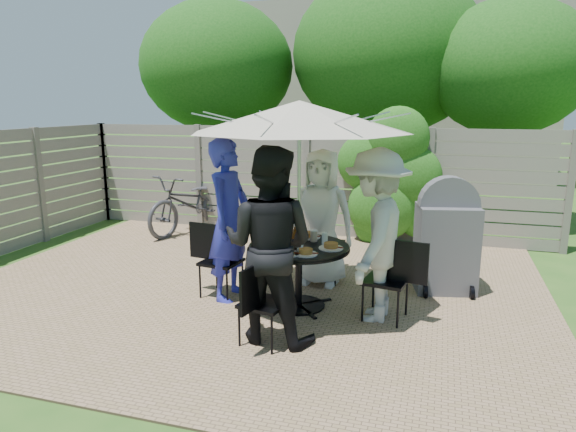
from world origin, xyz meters
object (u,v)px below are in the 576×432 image
(bicycle, at_px, (191,203))
(person_front, at_px, (269,246))
(coffee_cup, at_px, (314,236))
(chair_right, at_px, (386,296))
(glass_back, at_px, (298,233))
(bbq_grill, at_px, (446,240))
(glass_front, at_px, (300,246))
(plate_back, at_px, (309,235))
(plate_right, at_px, (331,247))
(patio_table, at_px, (299,265))
(chair_back, at_px, (324,258))
(person_back, at_px, (321,218))
(chair_left, at_px, (220,275))
(plate_left, at_px, (268,240))
(glass_right, at_px, (325,239))
(glass_left, at_px, (273,239))
(chair_front, at_px, (264,320))
(person_right, at_px, (376,236))
(plate_front, at_px, (287,252))
(syrup_jug, at_px, (295,237))
(plate_extra, at_px, (306,252))
(umbrella, at_px, (299,117))
(person_left, at_px, (229,221))

(bicycle, bearing_deg, person_front, -37.61)
(coffee_cup, height_order, bicycle, bicycle)
(chair_right, relative_size, glass_back, 6.26)
(chair_right, bearing_deg, bbq_grill, -108.50)
(glass_front, bearing_deg, plate_back, 95.97)
(plate_right, height_order, bbq_grill, bbq_grill)
(patio_table, bearing_deg, chair_back, 86.40)
(plate_right, bearing_deg, person_back, 109.81)
(chair_left, height_order, plate_left, chair_left)
(patio_table, xyz_separation_m, glass_right, (0.27, 0.09, 0.29))
(glass_left, height_order, bbq_grill, bbq_grill)
(glass_back, distance_m, glass_left, 0.40)
(chair_front, relative_size, glass_back, 5.93)
(person_right, xyz_separation_m, plate_front, (-0.85, -0.31, -0.16))
(chair_left, xyz_separation_m, plate_back, (0.99, 0.30, 0.48))
(person_back, height_order, person_right, person_right)
(plate_right, xyz_separation_m, glass_back, (-0.45, 0.29, 0.05))
(plate_left, xyz_separation_m, syrup_jug, (0.30, 0.03, 0.06))
(chair_right, bearing_deg, glass_front, 22.69)
(chair_front, bearing_deg, plate_left, 28.15)
(chair_back, bearing_deg, plate_extra, 5.96)
(patio_table, distance_m, plate_back, 0.43)
(umbrella, relative_size, bbq_grill, 1.76)
(person_front, xyz_separation_m, glass_left, (-0.21, 0.74, -0.14))
(person_front, distance_m, plate_front, 0.51)
(patio_table, bearing_deg, plate_extra, -62.67)
(umbrella, bearing_deg, syrup_jug, 136.56)
(coffee_cup, bearing_deg, umbrella, -118.08)
(plate_front, relative_size, bicycle, 0.13)
(plate_back, distance_m, bicycle, 3.67)
(plate_back, bearing_deg, glass_front, -84.03)
(person_left, bearing_deg, glass_right, -84.50)
(plate_front, distance_m, glass_front, 0.15)
(plate_back, height_order, plate_extra, same)
(chair_left, height_order, plate_right, chair_left)
(glass_left, xyz_separation_m, glass_right, (0.53, 0.18, 0.00))
(chair_left, xyz_separation_m, plate_extra, (1.12, -0.37, 0.48))
(syrup_jug, bearing_deg, glass_right, 6.11)
(person_left, distance_m, plate_back, 0.92)
(umbrella, xyz_separation_m, person_left, (-0.83, 0.05, -1.16))
(plate_back, distance_m, coffee_cup, 0.18)
(person_back, distance_m, glass_right, 0.77)
(plate_back, relative_size, glass_right, 1.86)
(plate_front, distance_m, glass_back, 0.63)
(patio_table, xyz_separation_m, plate_left, (-0.36, 0.02, 0.24))
(plate_front, height_order, bbq_grill, bbq_grill)
(chair_front, relative_size, glass_left, 5.93)
(person_left, distance_m, plate_front, 0.92)
(person_back, xyz_separation_m, bicycle, (-2.78, 1.94, -0.33))
(chair_left, bearing_deg, chair_right, 3.59)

